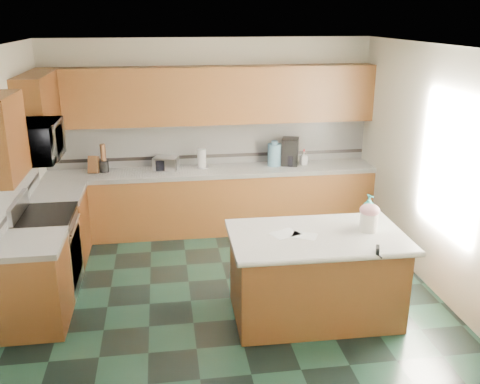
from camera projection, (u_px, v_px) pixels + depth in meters
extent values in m
plane|color=black|center=(231.00, 298.00, 5.95)|extent=(4.60, 4.60, 0.00)
plane|color=white|center=(230.00, 47.00, 5.09)|extent=(4.60, 4.60, 0.00)
cube|color=beige|center=(210.00, 134.00, 7.69)|extent=(4.60, 0.04, 2.70)
cube|color=beige|center=(279.00, 292.00, 3.34)|extent=(4.60, 0.04, 2.70)
cube|color=beige|center=(441.00, 173.00, 5.84)|extent=(0.04, 4.60, 2.70)
cube|color=black|center=(213.00, 202.00, 7.69)|extent=(4.60, 0.60, 0.86)
cube|color=white|center=(212.00, 171.00, 7.54)|extent=(4.60, 0.64, 0.06)
cube|color=black|center=(210.00, 95.00, 7.33)|extent=(4.60, 0.33, 0.78)
cube|color=silver|center=(210.00, 143.00, 7.70)|extent=(4.60, 0.02, 0.63)
cube|color=black|center=(210.00, 156.00, 7.76)|extent=(4.60, 0.01, 0.05)
cube|color=black|center=(61.00, 228.00, 6.74)|extent=(0.60, 0.82, 0.86)
cube|color=white|center=(57.00, 194.00, 6.60)|extent=(0.64, 0.82, 0.06)
cube|color=black|center=(35.00, 286.00, 5.31)|extent=(0.60, 0.72, 0.86)
cube|color=white|center=(29.00, 244.00, 5.16)|extent=(0.64, 0.72, 0.06)
cube|color=silver|center=(14.00, 187.00, 5.75)|extent=(0.02, 2.30, 0.63)
cube|color=black|center=(17.00, 204.00, 5.82)|extent=(0.01, 2.30, 0.05)
cube|color=black|center=(38.00, 108.00, 6.37)|extent=(0.33, 1.09, 0.78)
cube|color=#B7B7BC|center=(49.00, 254.00, 6.00)|extent=(0.60, 0.76, 0.88)
cube|color=black|center=(76.00, 256.00, 6.05)|extent=(0.02, 0.68, 0.55)
cube|color=black|center=(44.00, 216.00, 5.85)|extent=(0.62, 0.78, 0.04)
cylinder|color=#B7B7BC|center=(75.00, 224.00, 5.94)|extent=(0.02, 0.66, 0.02)
cube|color=#B7B7BC|center=(18.00, 207.00, 5.78)|extent=(0.06, 0.76, 0.18)
imported|color=#B7B7BC|center=(35.00, 142.00, 5.59)|extent=(0.50, 0.73, 0.41)
cube|color=black|center=(315.00, 278.00, 5.48)|extent=(1.66, 0.97, 0.86)
cube|color=white|center=(317.00, 237.00, 5.33)|extent=(1.76, 1.07, 0.06)
cylinder|color=white|center=(333.00, 259.00, 4.84)|extent=(1.74, 0.09, 0.06)
cylinder|color=silver|center=(369.00, 222.00, 5.37)|extent=(0.19, 0.19, 0.19)
ellipsoid|color=#CD8893|center=(370.00, 210.00, 5.33)|extent=(0.20, 0.20, 0.13)
cylinder|color=tan|center=(370.00, 206.00, 5.32)|extent=(0.06, 0.02, 0.02)
sphere|color=tan|center=(367.00, 206.00, 5.31)|extent=(0.03, 0.03, 0.03)
sphere|color=tan|center=(373.00, 206.00, 5.32)|extent=(0.03, 0.03, 0.03)
imported|color=teal|center=(368.00, 210.00, 5.48)|extent=(0.16, 0.17, 0.33)
cube|color=white|center=(285.00, 234.00, 5.32)|extent=(0.33, 0.30, 0.00)
cube|color=white|center=(305.00, 236.00, 5.28)|extent=(0.30, 0.27, 0.00)
cube|color=black|center=(377.00, 251.00, 4.91)|extent=(0.07, 0.11, 0.09)
cylinder|color=black|center=(380.00, 256.00, 4.85)|extent=(0.02, 0.07, 0.02)
cube|color=#472814|center=(94.00, 165.00, 7.31)|extent=(0.16, 0.20, 0.26)
cylinder|color=black|center=(104.00, 166.00, 7.37)|extent=(0.13, 0.13, 0.16)
cylinder|color=#472814|center=(103.00, 152.00, 7.31)|extent=(0.07, 0.07, 0.24)
cube|color=#B7B7BC|center=(166.00, 164.00, 7.46)|extent=(0.38, 0.31, 0.19)
cube|color=black|center=(166.00, 166.00, 7.36)|extent=(0.28, 0.01, 0.15)
cylinder|color=white|center=(202.00, 158.00, 7.56)|extent=(0.12, 0.12, 0.28)
cylinder|color=#B7B7BC|center=(202.00, 167.00, 7.60)|extent=(0.18, 0.18, 0.01)
cylinder|color=#5E93B0|center=(274.00, 155.00, 7.66)|extent=(0.19, 0.19, 0.32)
cylinder|color=#5E93B0|center=(275.00, 142.00, 7.60)|extent=(0.09, 0.09, 0.05)
cube|color=black|center=(290.00, 151.00, 7.70)|extent=(0.30, 0.31, 0.39)
cylinder|color=black|center=(291.00, 160.00, 7.68)|extent=(0.16, 0.16, 0.16)
imported|color=white|center=(304.00, 158.00, 7.73)|extent=(0.10, 0.11, 0.20)
cylinder|color=red|center=(304.00, 150.00, 7.69)|extent=(0.02, 0.02, 0.03)
cube|color=white|center=(449.00, 165.00, 5.60)|extent=(0.02, 1.40, 1.10)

